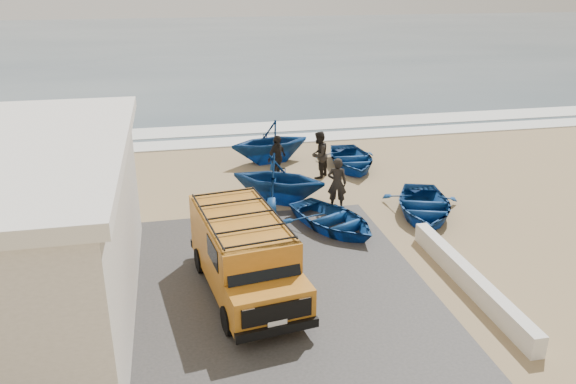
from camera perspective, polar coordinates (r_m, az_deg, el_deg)
ground at (r=16.63m, az=-2.71°, el=-6.39°), size 160.00×160.00×0.00m
slab at (r=14.72m, az=-9.24°, el=-10.50°), size 12.00×10.00×0.05m
ocean at (r=71.02m, az=-10.37°, el=14.65°), size 180.00×88.00×0.01m
surf_line at (r=27.74m, az=-6.78°, el=5.01°), size 180.00×1.60×0.06m
surf_wash at (r=30.15m, az=-7.25°, el=6.28°), size 180.00×2.20×0.04m
parapet at (r=15.55m, az=17.92°, el=-8.43°), size 0.35×6.00×0.55m
van at (r=14.37m, az=-4.48°, el=-6.10°), size 2.57×5.08×2.08m
boat_near_left at (r=18.08m, az=4.58°, el=-2.80°), size 3.73×4.21×0.72m
boat_near_right at (r=19.59m, az=13.63°, el=-1.33°), size 3.72×4.39×0.77m
boat_mid_left at (r=20.02m, az=-1.00°, el=1.38°), size 4.45×4.28×1.81m
boat_mid_right at (r=24.03m, az=6.41°, el=3.35°), size 2.95×3.92×0.77m
boat_far_left at (r=24.49m, az=-1.86°, el=5.13°), size 4.05×3.68×1.84m
fisherman_front at (r=19.55m, az=5.00°, el=0.87°), size 0.77×0.61×1.85m
fisherman_middle at (r=22.57m, az=3.14°, el=3.80°), size 1.15×1.18×1.91m
fisherman_back at (r=22.23m, az=-1.13°, el=3.46°), size 1.10×1.07×1.85m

